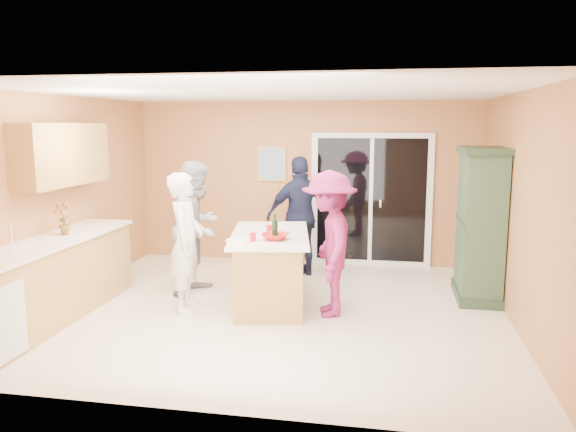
% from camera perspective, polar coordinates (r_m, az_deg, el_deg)
% --- Properties ---
extents(floor, '(5.50, 5.50, 0.00)m').
position_cam_1_polar(floor, '(6.92, -1.39, -9.53)').
color(floor, beige).
rests_on(floor, ground).
extents(ceiling, '(5.50, 5.00, 0.10)m').
position_cam_1_polar(ceiling, '(6.56, -1.48, 12.49)').
color(ceiling, white).
rests_on(ceiling, wall_back).
extents(wall_back, '(5.50, 0.10, 2.60)m').
position_cam_1_polar(wall_back, '(9.06, 1.81, 3.40)').
color(wall_back, tan).
rests_on(wall_back, ground).
extents(wall_front, '(5.50, 0.10, 2.60)m').
position_cam_1_polar(wall_front, '(4.24, -8.37, -3.57)').
color(wall_front, tan).
rests_on(wall_front, ground).
extents(wall_left, '(0.10, 5.00, 2.60)m').
position_cam_1_polar(wall_left, '(7.67, -22.00, 1.62)').
color(wall_left, tan).
rests_on(wall_left, ground).
extents(wall_right, '(0.10, 5.00, 2.60)m').
position_cam_1_polar(wall_right, '(6.63, 22.51, 0.48)').
color(wall_right, tan).
rests_on(wall_right, ground).
extents(left_cabinet_run, '(0.65, 3.05, 1.24)m').
position_cam_1_polar(left_cabinet_run, '(6.80, -24.13, -6.64)').
color(left_cabinet_run, '#AE8143').
rests_on(left_cabinet_run, floor).
extents(upper_cabinets, '(0.35, 1.60, 0.75)m').
position_cam_1_polar(upper_cabinets, '(7.35, -21.95, 5.83)').
color(upper_cabinets, '#AE8143').
rests_on(upper_cabinets, wall_left).
extents(sliding_door, '(1.90, 0.07, 2.10)m').
position_cam_1_polar(sliding_door, '(8.96, 8.42, 1.62)').
color(sliding_door, silver).
rests_on(sliding_door, floor).
extents(framed_picture, '(0.46, 0.04, 0.56)m').
position_cam_1_polar(framed_picture, '(9.11, -1.64, 5.32)').
color(framed_picture, tan).
rests_on(framed_picture, wall_back).
extents(kitchen_island, '(1.22, 1.85, 0.90)m').
position_cam_1_polar(kitchen_island, '(7.03, -1.82, -5.62)').
color(kitchen_island, '#AE8143').
rests_on(kitchen_island, floor).
extents(green_hutch, '(0.56, 1.06, 1.95)m').
position_cam_1_polar(green_hutch, '(7.57, 18.93, -0.96)').
color(green_hutch, '#233826').
rests_on(green_hutch, floor).
extents(woman_white, '(0.49, 0.66, 1.68)m').
position_cam_1_polar(woman_white, '(6.82, -10.34, -2.66)').
color(woman_white, white).
rests_on(woman_white, floor).
extents(woman_grey, '(0.84, 0.98, 1.76)m').
position_cam_1_polar(woman_grey, '(7.56, -9.13, -1.11)').
color(woman_grey, '#A2A1A4').
rests_on(woman_grey, floor).
extents(woman_navy, '(1.13, 0.82, 1.78)m').
position_cam_1_polar(woman_navy, '(8.30, 1.33, -0.02)').
color(woman_navy, '#181B35').
rests_on(woman_navy, floor).
extents(woman_magenta, '(0.84, 1.21, 1.71)m').
position_cam_1_polar(woman_magenta, '(6.58, 4.20, -2.83)').
color(woman_magenta, '#7F1B4A').
rests_on(woman_magenta, floor).
extents(serving_bowl, '(0.36, 0.36, 0.08)m').
position_cam_1_polar(serving_bowl, '(6.55, -1.30, -2.09)').
color(serving_bowl, '#B11315').
rests_on(serving_bowl, kitchen_island).
extents(tulip_vase, '(0.23, 0.17, 0.41)m').
position_cam_1_polar(tulip_vase, '(7.14, -21.86, -0.15)').
color(tulip_vase, red).
rests_on(tulip_vase, left_cabinet_run).
extents(tumbler_near, '(0.08, 0.08, 0.10)m').
position_cam_1_polar(tumbler_near, '(6.47, -3.58, -2.14)').
color(tumbler_near, '#B11315').
rests_on(tumbler_near, kitchen_island).
extents(tumbler_far, '(0.09, 0.09, 0.11)m').
position_cam_1_polar(tumbler_far, '(6.89, -1.91, -1.38)').
color(tumbler_far, '#B11315').
rests_on(tumbler_far, kitchen_island).
extents(wine_bottle, '(0.07, 0.07, 0.30)m').
position_cam_1_polar(wine_bottle, '(6.61, -1.34, -1.30)').
color(wine_bottle, black).
rests_on(wine_bottle, kitchen_island).
extents(white_plate, '(0.31, 0.31, 0.02)m').
position_cam_1_polar(white_plate, '(6.49, -5.31, -2.50)').
color(white_plate, white).
rests_on(white_plate, kitchen_island).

